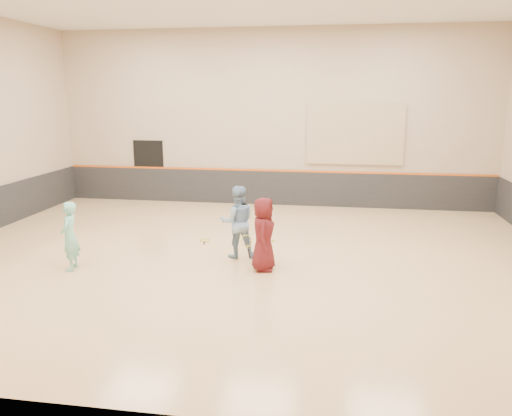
% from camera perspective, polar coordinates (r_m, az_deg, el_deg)
% --- Properties ---
extents(room, '(15.04, 12.04, 6.22)m').
position_cam_1_polar(room, '(11.74, -1.85, -1.98)').
color(room, tan).
rests_on(room, ground).
extents(wainscot_back, '(14.90, 0.04, 1.20)m').
position_cam_1_polar(wainscot_back, '(17.55, 1.82, 2.31)').
color(wainscot_back, '#232326').
rests_on(wainscot_back, floor).
extents(accent_stripe, '(14.90, 0.03, 0.06)m').
position_cam_1_polar(accent_stripe, '(17.43, 1.83, 4.31)').
color(accent_stripe, '#D85914').
rests_on(accent_stripe, wall_back).
extents(acoustic_panel, '(3.20, 0.08, 2.00)m').
position_cam_1_polar(acoustic_panel, '(17.15, 11.27, 8.23)').
color(acoustic_panel, tan).
rests_on(acoustic_panel, wall_back).
extents(doorway, '(1.10, 0.05, 2.20)m').
position_cam_1_polar(doorway, '(18.57, -12.12, 4.18)').
color(doorway, black).
rests_on(doorway, floor).
extents(girl, '(0.47, 0.62, 1.54)m').
position_cam_1_polar(girl, '(11.75, -20.53, -3.03)').
color(girl, '#7BD6C0').
rests_on(girl, floor).
extents(instructor, '(1.01, 0.88, 1.74)m').
position_cam_1_polar(instructor, '(11.83, -2.12, -1.59)').
color(instructor, '#7C9DC0').
rests_on(instructor, floor).
extents(young_man, '(0.56, 0.83, 1.64)m').
position_cam_1_polar(young_man, '(10.97, 0.86, -3.00)').
color(young_man, '#551418').
rests_on(young_man, floor).
extents(held_racket, '(0.29, 0.29, 0.61)m').
position_cam_1_polar(held_racket, '(11.57, -1.12, -3.79)').
color(held_racket, yellow).
rests_on(held_racket, instructor).
extents(spare_racket, '(0.62, 0.62, 0.04)m').
position_cam_1_polar(spare_racket, '(13.42, -5.87, -3.64)').
color(spare_racket, '#CBD52E').
rests_on(spare_racket, floor).
extents(ball_under_racket, '(0.07, 0.07, 0.07)m').
position_cam_1_polar(ball_under_racket, '(12.12, -0.10, -5.33)').
color(ball_under_racket, '#BED531').
rests_on(ball_under_racket, floor).
extents(ball_in_hand, '(0.07, 0.07, 0.07)m').
position_cam_1_polar(ball_in_hand, '(10.83, 1.49, -2.16)').
color(ball_in_hand, '#E9EF37').
rests_on(ball_in_hand, young_man).
extents(ball_beside_spare, '(0.07, 0.07, 0.07)m').
position_cam_1_polar(ball_beside_spare, '(13.28, 1.96, -3.70)').
color(ball_beside_spare, '#D1E234').
rests_on(ball_beside_spare, floor).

